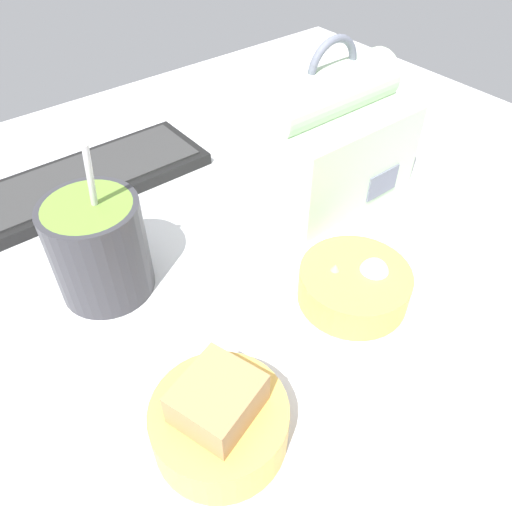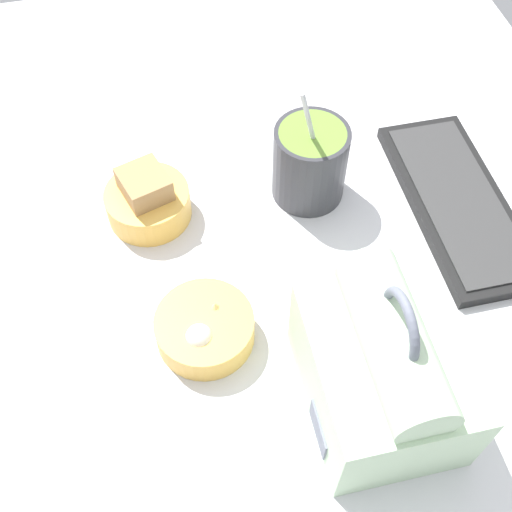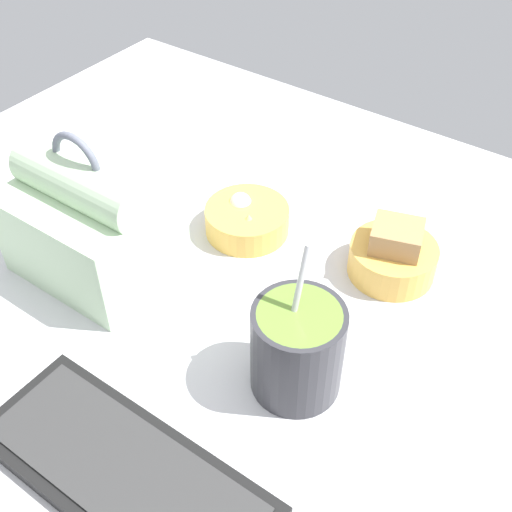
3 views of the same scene
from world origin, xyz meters
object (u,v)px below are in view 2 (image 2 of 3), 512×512
bento_bowl_sandwich (148,200)px  lunch_bag (384,369)px  soup_cup (310,162)px  keyboard (457,202)px  bento_bowl_snacks (205,328)px

bento_bowl_sandwich → lunch_bag: bearing=33.6°
lunch_bag → soup_cup: (-33.83, 0.87, -1.75)cm
keyboard → soup_cup: bearing=-110.8°
keyboard → bento_bowl_sandwich: bearing=-100.9°
lunch_bag → soup_cup: lunch_bag is taller
keyboard → lunch_bag: lunch_bag is taller
soup_cup → bento_bowl_snacks: size_ratio=1.59×
keyboard → bento_bowl_sandwich: 45.45cm
soup_cup → lunch_bag: bearing=-1.5°
keyboard → bento_bowl_sandwich: size_ratio=2.73×
soup_cup → bento_bowl_sandwich: 23.99cm
lunch_bag → bento_bowl_sandwich: lunch_bag is taller
lunch_bag → bento_bowl_sandwich: 41.71cm
soup_cup → bento_bowl_snacks: (21.15, -19.28, -3.96)cm
keyboard → bento_bowl_sandwich: (-8.58, -44.58, 2.10)cm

